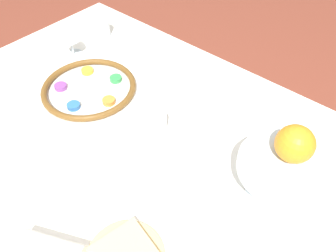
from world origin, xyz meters
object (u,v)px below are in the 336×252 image
wine_glass (69,34)px  cup_mid (183,70)px  seder_plate (89,89)px  fruit_stand (281,170)px  cup_far (101,27)px  cup_near (155,122)px  napkin_roll (52,247)px  orange_fruit (295,144)px

wine_glass → cup_mid: bearing=20.9°
seder_plate → fruit_stand: fruit_stand is taller
cup_far → cup_near: bearing=-25.8°
wine_glass → cup_near: 0.50m
wine_glass → napkin_roll: wine_glass is taller
wine_glass → napkin_roll: size_ratio=0.83×
napkin_roll → seder_plate: bearing=131.9°
seder_plate → cup_far: (-0.24, 0.26, 0.02)m
seder_plate → napkin_roll: bearing=-48.1°
wine_glass → cup_far: (-0.02, 0.16, -0.05)m
seder_plate → fruit_stand: bearing=4.0°
cup_mid → cup_far: 0.42m
fruit_stand → napkin_roll: 0.53m
seder_plate → cup_near: cup_near is taller
cup_near → cup_far: same height
cup_far → cup_mid: bearing=-0.9°
napkin_roll → cup_mid: size_ratio=2.04×
cup_mid → orange_fruit: bearing=-22.3°
seder_plate → orange_fruit: orange_fruit is taller
wine_glass → cup_mid: wine_glass is taller
cup_mid → cup_far: size_ratio=1.00×
cup_far → wine_glass: bearing=-81.9°
cup_far → orange_fruit: bearing=-12.4°
orange_fruit → napkin_roll: orange_fruit is taller
fruit_stand → orange_fruit: size_ratio=2.35×
fruit_stand → cup_near: size_ratio=2.79×
orange_fruit → cup_far: (-0.87, 0.19, -0.13)m
napkin_roll → cup_near: cup_near is taller
seder_plate → orange_fruit: 0.66m
wine_glass → cup_near: (0.49, -0.09, -0.05)m
orange_fruit → fruit_stand: bearing=-92.5°
fruit_stand → napkin_roll: fruit_stand is taller
orange_fruit → napkin_roll: bearing=-121.9°
seder_plate → orange_fruit: (0.64, 0.07, 0.15)m
fruit_stand → wine_glass: bearing=176.3°
wine_glass → orange_fruit: orange_fruit is taller
orange_fruit → napkin_roll: (-0.29, -0.46, -0.15)m
wine_glass → seder_plate: bearing=-25.1°
orange_fruit → cup_mid: bearing=157.7°
wine_glass → cup_near: wine_glass is taller
orange_fruit → cup_mid: 0.50m
fruit_stand → napkin_roll: bearing=-123.1°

